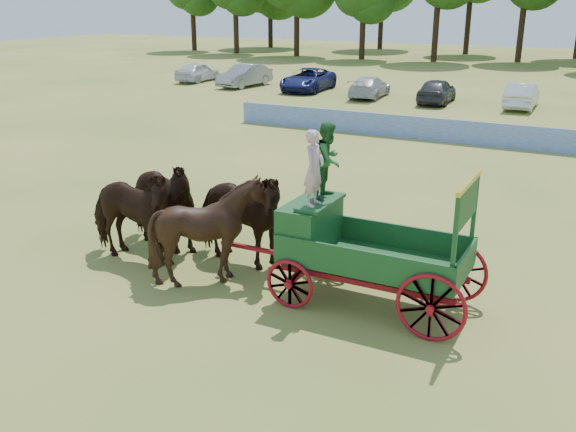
# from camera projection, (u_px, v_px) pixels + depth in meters

# --- Properties ---
(ground) EXTENTS (160.00, 160.00, 0.00)m
(ground) POSITION_uv_depth(u_px,v_px,m) (381.00, 334.00, 12.55)
(ground) COLOR #A6914B
(ground) RESTS_ON ground
(horse_lead_left) EXTENTS (2.98, 1.44, 2.48)m
(horse_lead_left) POSITION_uv_depth(u_px,v_px,m) (129.00, 215.00, 15.56)
(horse_lead_left) COLOR black
(horse_lead_left) RESTS_ON ground
(horse_lead_right) EXTENTS (3.18, 2.01, 2.48)m
(horse_lead_right) POSITION_uv_depth(u_px,v_px,m) (158.00, 203.00, 16.49)
(horse_lead_right) COLOR black
(horse_lead_right) RESTS_ON ground
(horse_wheel_left) EXTENTS (2.28, 2.03, 2.49)m
(horse_wheel_left) POSITION_uv_depth(u_px,v_px,m) (212.00, 230.00, 14.52)
(horse_wheel_left) COLOR black
(horse_wheel_left) RESTS_ON ground
(horse_wheel_right) EXTENTS (3.09, 1.72, 2.48)m
(horse_wheel_right) POSITION_uv_depth(u_px,v_px,m) (237.00, 217.00, 15.44)
(horse_wheel_right) COLOR black
(horse_wheel_right) RESTS_ON ground
(farm_dray) EXTENTS (6.00, 2.00, 3.78)m
(farm_dray) POSITION_uv_depth(u_px,v_px,m) (342.00, 225.00, 13.58)
(farm_dray) COLOR #A21022
(farm_dray) RESTS_ON ground
(sponsor_banner) EXTENTS (26.00, 0.08, 1.05)m
(sponsor_banner) POSITION_uv_depth(u_px,v_px,m) (499.00, 136.00, 27.93)
(sponsor_banner) COLOR #1E3DA7
(sponsor_banner) RESTS_ON ground
(parked_cars) EXTENTS (45.80, 6.64, 1.59)m
(parked_cars) POSITION_uv_depth(u_px,v_px,m) (476.00, 91.00, 39.45)
(parked_cars) COLOR silver
(parked_cars) RESTS_ON ground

